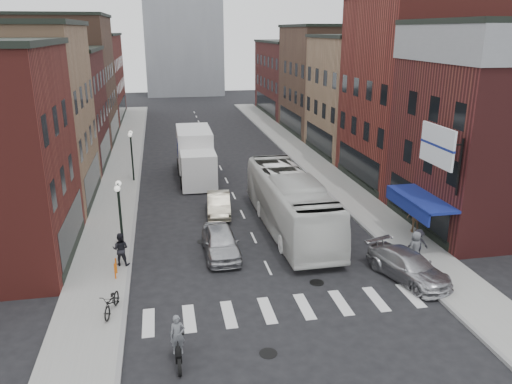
{
  "coord_description": "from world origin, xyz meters",
  "views": [
    {
      "loc": [
        -5.0,
        -21.72,
        11.7
      ],
      "look_at": [
        0.3,
        5.79,
        2.57
      ],
      "focal_mm": 35.0,
      "sensor_mm": 36.0,
      "label": 1
    }
  ],
  "objects_px": {
    "streetlamp_far": "(131,147)",
    "box_truck": "(195,156)",
    "transit_bus": "(290,202)",
    "bike_rack": "(116,268)",
    "parked_bicycle": "(112,302)",
    "sedan_left_far": "(219,204)",
    "billboard_sign": "(439,147)",
    "streetlamp_near": "(119,205)",
    "ped_right_b": "(416,218)",
    "ped_right_c": "(415,247)",
    "motorcycle_rider": "(178,342)",
    "ped_left_solo": "(121,249)",
    "sedan_left_near": "(221,242)",
    "ped_right_a": "(418,243)",
    "curb_car": "(408,266)"
  },
  "relations": [
    {
      "from": "streetlamp_far",
      "to": "box_truck",
      "type": "bearing_deg",
      "value": 1.43
    },
    {
      "from": "bike_rack",
      "to": "ped_right_c",
      "type": "height_order",
      "value": "ped_right_c"
    },
    {
      "from": "streetlamp_near",
      "to": "ped_right_b",
      "type": "height_order",
      "value": "streetlamp_near"
    },
    {
      "from": "box_truck",
      "to": "transit_bus",
      "type": "relative_size",
      "value": 0.72
    },
    {
      "from": "parked_bicycle",
      "to": "box_truck",
      "type": "bearing_deg",
      "value": 87.7
    },
    {
      "from": "box_truck",
      "to": "ped_right_a",
      "type": "height_order",
      "value": "box_truck"
    },
    {
      "from": "bike_rack",
      "to": "box_truck",
      "type": "xyz_separation_m",
      "value": [
        5.23,
        16.83,
        1.38
      ]
    },
    {
      "from": "sedan_left_far",
      "to": "ped_right_b",
      "type": "bearing_deg",
      "value": -21.88
    },
    {
      "from": "ped_right_b",
      "to": "ped_right_c",
      "type": "xyz_separation_m",
      "value": [
        -2.06,
        -3.83,
        -0.06
      ]
    },
    {
      "from": "billboard_sign",
      "to": "ped_right_b",
      "type": "distance_m",
      "value": 6.06
    },
    {
      "from": "box_truck",
      "to": "ped_left_solo",
      "type": "relative_size",
      "value": 5.15
    },
    {
      "from": "bike_rack",
      "to": "box_truck",
      "type": "height_order",
      "value": "box_truck"
    },
    {
      "from": "ped_right_b",
      "to": "ped_right_c",
      "type": "relative_size",
      "value": 1.07
    },
    {
      "from": "ped_right_a",
      "to": "ped_right_b",
      "type": "height_order",
      "value": "ped_right_b"
    },
    {
      "from": "streetlamp_far",
      "to": "billboard_sign",
      "type": "bearing_deg",
      "value": -47.59
    },
    {
      "from": "sedan_left_far",
      "to": "billboard_sign",
      "type": "bearing_deg",
      "value": -36.04
    },
    {
      "from": "curb_car",
      "to": "ped_right_a",
      "type": "distance_m",
      "value": 2.41
    },
    {
      "from": "streetlamp_far",
      "to": "ped_right_a",
      "type": "bearing_deg",
      "value": -48.79
    },
    {
      "from": "bike_rack",
      "to": "parked_bicycle",
      "type": "height_order",
      "value": "parked_bicycle"
    },
    {
      "from": "streetlamp_near",
      "to": "motorcycle_rider",
      "type": "height_order",
      "value": "streetlamp_near"
    },
    {
      "from": "curb_car",
      "to": "ped_right_c",
      "type": "distance_m",
      "value": 1.7
    },
    {
      "from": "ped_right_c",
      "to": "motorcycle_rider",
      "type": "bearing_deg",
      "value": -0.27
    },
    {
      "from": "streetlamp_far",
      "to": "transit_bus",
      "type": "distance_m",
      "value": 15.61
    },
    {
      "from": "box_truck",
      "to": "parked_bicycle",
      "type": "relative_size",
      "value": 4.68
    },
    {
      "from": "bike_rack",
      "to": "parked_bicycle",
      "type": "distance_m",
      "value": 3.45
    },
    {
      "from": "bike_rack",
      "to": "ped_left_solo",
      "type": "height_order",
      "value": "ped_left_solo"
    },
    {
      "from": "streetlamp_far",
      "to": "box_truck",
      "type": "distance_m",
      "value": 5.13
    },
    {
      "from": "curb_car",
      "to": "parked_bicycle",
      "type": "distance_m",
      "value": 14.02
    },
    {
      "from": "streetlamp_far",
      "to": "ped_right_c",
      "type": "xyz_separation_m",
      "value": [
        14.94,
        -18.15,
        -1.9
      ]
    },
    {
      "from": "curb_car",
      "to": "parked_bicycle",
      "type": "bearing_deg",
      "value": 165.91
    },
    {
      "from": "streetlamp_far",
      "to": "sedan_left_far",
      "type": "distance_m",
      "value": 10.65
    },
    {
      "from": "transit_bus",
      "to": "billboard_sign",
      "type": "bearing_deg",
      "value": -42.1
    },
    {
      "from": "streetlamp_near",
      "to": "box_truck",
      "type": "distance_m",
      "value": 15.03
    },
    {
      "from": "box_truck",
      "to": "ped_left_solo",
      "type": "bearing_deg",
      "value": -107.25
    },
    {
      "from": "streetlamp_near",
      "to": "ped_right_a",
      "type": "distance_m",
      "value": 15.92
    },
    {
      "from": "box_truck",
      "to": "parked_bicycle",
      "type": "bearing_deg",
      "value": -103.58
    },
    {
      "from": "billboard_sign",
      "to": "sedan_left_near",
      "type": "height_order",
      "value": "billboard_sign"
    },
    {
      "from": "streetlamp_near",
      "to": "ped_right_b",
      "type": "xyz_separation_m",
      "value": [
        17.0,
        -0.32,
        -1.83
      ]
    },
    {
      "from": "streetlamp_far",
      "to": "transit_bus",
      "type": "height_order",
      "value": "streetlamp_far"
    },
    {
      "from": "box_truck",
      "to": "curb_car",
      "type": "height_order",
      "value": "box_truck"
    },
    {
      "from": "billboard_sign",
      "to": "ped_right_b",
      "type": "relative_size",
      "value": 1.99
    },
    {
      "from": "ped_right_b",
      "to": "streetlamp_far",
      "type": "bearing_deg",
      "value": -25.17
    },
    {
      "from": "transit_bus",
      "to": "box_truck",
      "type": "bearing_deg",
      "value": 110.71
    },
    {
      "from": "streetlamp_near",
      "to": "curb_car",
      "type": "distance_m",
      "value": 15.1
    },
    {
      "from": "billboard_sign",
      "to": "streetlamp_near",
      "type": "relative_size",
      "value": 0.9
    },
    {
      "from": "sedan_left_far",
      "to": "ped_left_solo",
      "type": "distance_m",
      "value": 9.03
    },
    {
      "from": "billboard_sign",
      "to": "ped_right_c",
      "type": "height_order",
      "value": "billboard_sign"
    },
    {
      "from": "parked_bicycle",
      "to": "billboard_sign",
      "type": "bearing_deg",
      "value": 21.25
    },
    {
      "from": "parked_bicycle",
      "to": "ped_left_solo",
      "type": "bearing_deg",
      "value": 100.68
    },
    {
      "from": "parked_bicycle",
      "to": "ped_left_solo",
      "type": "xyz_separation_m",
      "value": [
        0.1,
        4.67,
        0.37
      ]
    }
  ]
}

